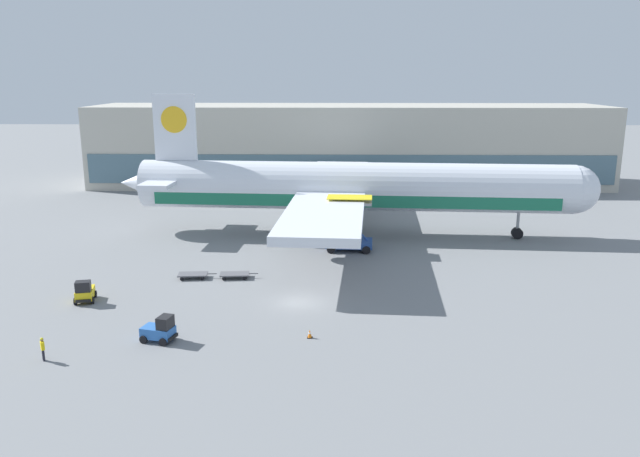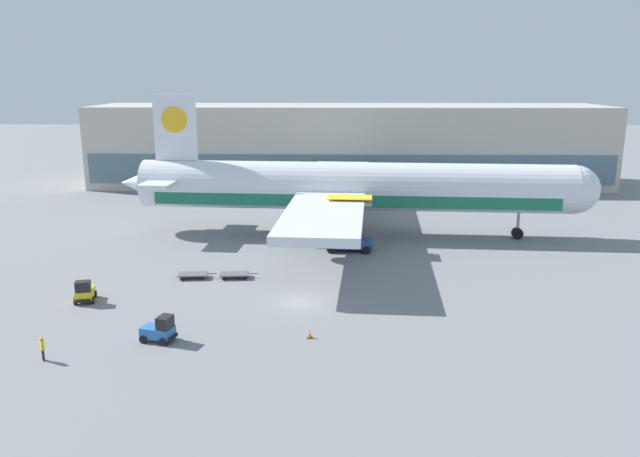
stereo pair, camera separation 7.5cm
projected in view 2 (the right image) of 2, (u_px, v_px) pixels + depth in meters
The scene contains 10 objects.
ground_plane at pixel (298, 302), 54.06m from camera, with size 400.00×400.00×0.00m, color slate.
terminal_building at pixel (349, 145), 112.24m from camera, with size 90.00×18.20×14.00m.
airplane_main at pixel (347, 188), 75.63m from camera, with size 58.09×48.42×17.00m.
scissor_lift_loader at pixel (349, 230), 69.77m from camera, with size 5.38×3.66×6.10m.
baggage_tug_foreground at pixel (85, 292), 54.11m from camera, with size 2.10×2.70×2.00m.
baggage_tug_mid at pixel (160, 330), 46.03m from camera, with size 2.72×2.15×2.00m.
baggage_dolly_lead at pixel (193, 274), 60.41m from camera, with size 3.76×1.75×0.48m.
baggage_dolly_second at pixel (235, 274), 60.48m from camera, with size 3.76×1.75×0.48m.
ground_crew_near at pixel (42, 347), 42.84m from camera, with size 0.39×0.48×1.71m.
traffic_cone_near at pixel (309, 334), 46.71m from camera, with size 0.40×0.40×0.67m.
Camera 2 is at (3.03, -50.89, 19.17)m, focal length 35.00 mm.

